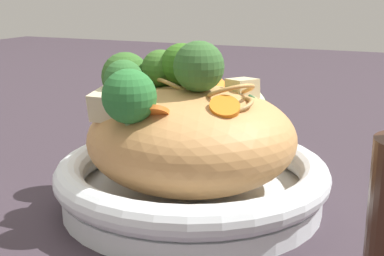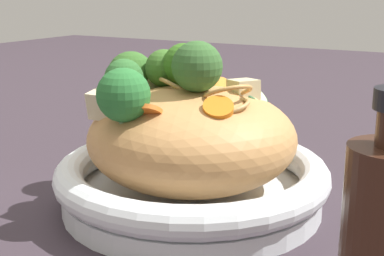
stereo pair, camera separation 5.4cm
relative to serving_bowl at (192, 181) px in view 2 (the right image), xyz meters
The scene contains 7 objects.
ground_plane 0.03m from the serving_bowl, ahead, with size 3.00×3.00×0.00m, color #342A32.
serving_bowl is the anchor object (origin of this frame).
noodle_heap 0.05m from the serving_bowl, 60.71° to the left, with size 0.21×0.21×0.12m.
broccoli_florets 0.11m from the serving_bowl, 168.68° to the right, with size 0.17×0.19×0.08m.
carrot_coins 0.09m from the serving_bowl, 27.73° to the right, with size 0.09×0.16×0.03m.
zucchini_slices 0.09m from the serving_bowl, 137.26° to the left, with size 0.16×0.09×0.04m.
chicken_chunks 0.10m from the serving_bowl, 167.03° to the right, with size 0.15×0.12×0.04m.
Camera 2 is at (0.26, -0.46, 0.22)m, focal length 50.66 mm.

